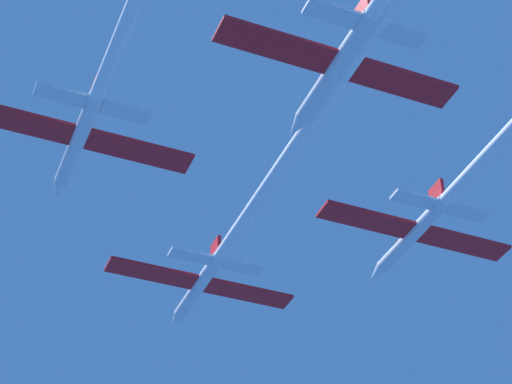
% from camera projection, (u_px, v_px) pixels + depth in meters
% --- Properties ---
extents(jet_lead, '(18.07, 49.41, 2.99)m').
position_uv_depth(jet_lead, '(249.00, 212.00, 83.89)').
color(jet_lead, white).
extents(jet_left_wing, '(18.07, 50.38, 2.99)m').
position_uv_depth(jet_left_wing, '(126.00, 25.00, 67.35)').
color(jet_left_wing, white).
extents(jet_right_wing, '(18.07, 43.71, 2.99)m').
position_uv_depth(jet_right_wing, '(477.00, 166.00, 78.85)').
color(jet_right_wing, white).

